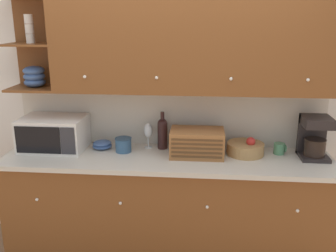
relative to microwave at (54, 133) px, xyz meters
name	(u,v)px	position (x,y,z in m)	size (l,w,h in m)	color
ground_plane	(170,232)	(1.00, 0.22, -1.07)	(24.00, 24.00, 0.00)	#896647
wall_back	(170,103)	(1.00, 0.25, 0.23)	(5.12, 0.06, 2.60)	white
counter_unit	(167,205)	(1.00, -0.09, -0.60)	(2.74, 0.65, 0.92)	brown
backsplash_panel	(170,117)	(1.00, 0.22, 0.12)	(2.72, 0.01, 0.52)	beige
upper_cabinets	(189,44)	(1.17, 0.05, 0.77)	(2.72, 0.37, 0.79)	brown
microwave	(54,133)	(0.00, 0.00, 0.00)	(0.54, 0.40, 0.29)	silver
bowl_stack_on_counter	(102,145)	(0.41, 0.05, -0.11)	(0.17, 0.17, 0.07)	#3D5B93
storage_canister	(123,145)	(0.62, -0.02, -0.08)	(0.14, 0.14, 0.12)	#33567A
wine_glass	(148,131)	(0.82, 0.11, 0.01)	(0.08, 0.08, 0.22)	silver
wine_bottle	(162,132)	(0.95, 0.10, 0.01)	(0.09, 0.09, 0.33)	black
bread_box	(197,143)	(1.25, -0.05, -0.03)	(0.44, 0.29, 0.22)	#996033
fruit_basket	(246,148)	(1.66, 0.01, -0.09)	(0.31, 0.31, 0.16)	#A87F4C
mug	(279,149)	(1.95, 0.05, -0.10)	(0.10, 0.09, 0.09)	#4C845B
coffee_maker	(314,137)	(2.21, 0.00, 0.03)	(0.23, 0.25, 0.35)	black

